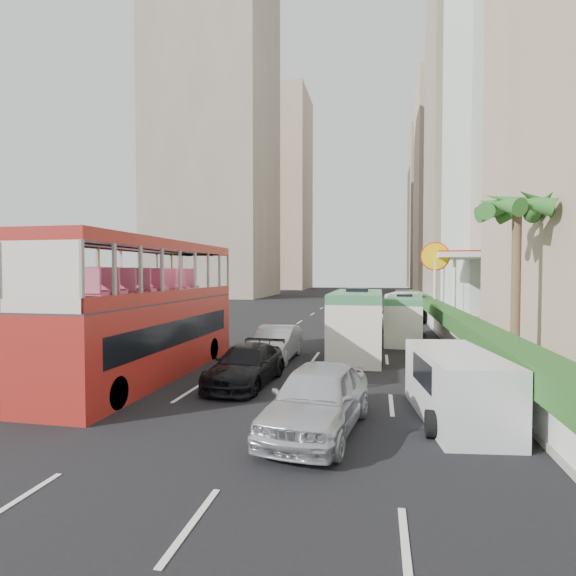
% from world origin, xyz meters
% --- Properties ---
extents(ground_plane, '(200.00, 200.00, 0.00)m').
position_xyz_m(ground_plane, '(0.00, 0.00, 0.00)').
color(ground_plane, black).
rests_on(ground_plane, ground).
extents(double_decker_bus, '(2.50, 11.00, 5.06)m').
position_xyz_m(double_decker_bus, '(-6.00, 0.00, 2.53)').
color(double_decker_bus, '#A6221B').
rests_on(double_decker_bus, ground).
extents(car_silver_lane_a, '(1.67, 4.59, 1.50)m').
position_xyz_m(car_silver_lane_a, '(-2.02, 3.94, 0.00)').
color(car_silver_lane_a, silver).
rests_on(car_silver_lane_a, ground).
extents(car_silver_lane_b, '(2.61, 5.08, 1.65)m').
position_xyz_m(car_silver_lane_b, '(0.97, -4.59, 0.00)').
color(car_silver_lane_b, silver).
rests_on(car_silver_lane_b, ground).
extents(car_black, '(2.15, 4.71, 1.33)m').
position_xyz_m(car_black, '(-2.08, -0.49, 0.00)').
color(car_black, black).
rests_on(car_black, ground).
extents(van_asset, '(2.81, 5.20, 1.38)m').
position_xyz_m(van_asset, '(1.46, 12.92, 0.00)').
color(van_asset, silver).
rests_on(van_asset, ground).
extents(minibus_near, '(2.28, 6.75, 2.99)m').
position_xyz_m(minibus_near, '(1.44, 5.86, 1.49)').
color(minibus_near, silver).
rests_on(minibus_near, ground).
extents(minibus_far, '(2.34, 5.83, 2.53)m').
position_xyz_m(minibus_far, '(3.86, 10.62, 1.26)').
color(minibus_far, silver).
rests_on(minibus_far, ground).
extents(panel_van_near, '(2.35, 4.69, 1.80)m').
position_xyz_m(panel_van_near, '(4.44, -3.03, 0.90)').
color(panel_van_near, silver).
rests_on(panel_van_near, ground).
extents(panel_van_far, '(3.20, 5.88, 2.23)m').
position_xyz_m(panel_van_far, '(4.49, 21.72, 1.11)').
color(panel_van_far, silver).
rests_on(panel_van_far, ground).
extents(sidewalk, '(6.00, 120.00, 0.18)m').
position_xyz_m(sidewalk, '(9.00, 25.00, 0.09)').
color(sidewalk, '#99968C').
rests_on(sidewalk, ground).
extents(kerb_wall, '(0.30, 44.00, 1.00)m').
position_xyz_m(kerb_wall, '(6.20, 14.00, 0.68)').
color(kerb_wall, silver).
rests_on(kerb_wall, sidewalk).
extents(hedge, '(1.10, 44.00, 0.70)m').
position_xyz_m(hedge, '(6.20, 14.00, 1.53)').
color(hedge, '#2D6626').
rests_on(hedge, kerb_wall).
extents(palm_tree, '(0.36, 0.36, 6.40)m').
position_xyz_m(palm_tree, '(7.80, 4.00, 3.38)').
color(palm_tree, brown).
rests_on(palm_tree, sidewalk).
extents(shell_station, '(6.50, 8.00, 5.50)m').
position_xyz_m(shell_station, '(10.00, 23.00, 2.75)').
color(shell_station, silver).
rests_on(shell_station, ground).
extents(tower_stripe, '(16.00, 18.00, 58.00)m').
position_xyz_m(tower_stripe, '(18.00, 34.00, 29.00)').
color(tower_stripe, white).
rests_on(tower_stripe, ground).
extents(tower_mid, '(16.00, 16.00, 50.00)m').
position_xyz_m(tower_mid, '(18.00, 58.00, 25.00)').
color(tower_mid, gray).
rests_on(tower_mid, ground).
extents(tower_far_a, '(14.00, 14.00, 44.00)m').
position_xyz_m(tower_far_a, '(17.00, 82.00, 22.00)').
color(tower_far_a, tan).
rests_on(tower_far_a, ground).
extents(tower_far_b, '(14.00, 14.00, 40.00)m').
position_xyz_m(tower_far_b, '(17.00, 104.00, 20.00)').
color(tower_far_b, gray).
rests_on(tower_far_b, ground).
extents(tower_left_a, '(18.00, 18.00, 52.00)m').
position_xyz_m(tower_left_a, '(-24.00, 55.00, 26.00)').
color(tower_left_a, gray).
rests_on(tower_left_a, ground).
extents(tower_left_b, '(16.00, 16.00, 46.00)m').
position_xyz_m(tower_left_b, '(-22.00, 90.00, 23.00)').
color(tower_left_b, tan).
rests_on(tower_left_b, ground).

